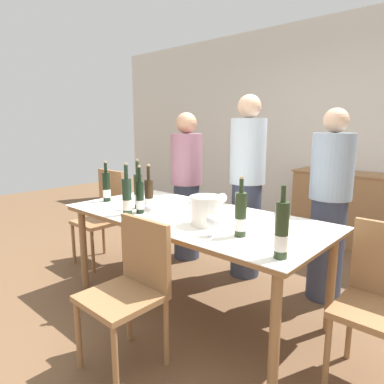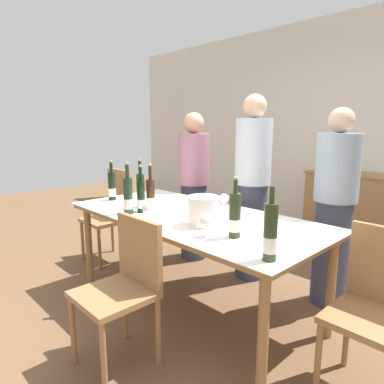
% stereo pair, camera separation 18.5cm
% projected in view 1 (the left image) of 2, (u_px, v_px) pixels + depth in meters
% --- Properties ---
extents(ground_plane, '(12.00, 12.00, 0.00)m').
position_uv_depth(ground_plane, '(192.00, 306.00, 2.79)').
color(ground_plane, brown).
extents(back_wall, '(8.00, 0.10, 2.80)m').
position_uv_depth(back_wall, '(329.00, 129.00, 4.48)').
color(back_wall, silver).
rests_on(back_wall, ground_plane).
extents(sideboard_cabinet, '(1.55, 0.46, 0.89)m').
position_uv_depth(sideboard_cabinet, '(358.00, 210.00, 4.10)').
color(sideboard_cabinet, '#996B42').
rests_on(sideboard_cabinet, ground_plane).
extents(dining_table, '(2.09, 0.99, 0.77)m').
position_uv_depth(dining_table, '(192.00, 223.00, 2.66)').
color(dining_table, '#996B42').
rests_on(dining_table, ground_plane).
extents(ice_bucket, '(0.23, 0.23, 0.20)m').
position_uv_depth(ice_bucket, '(206.00, 210.00, 2.36)').
color(ice_bucket, white).
rests_on(ice_bucket, dining_table).
extents(wine_bottle_0, '(0.07, 0.07, 0.38)m').
position_uv_depth(wine_bottle_0, '(149.00, 196.00, 2.75)').
color(wine_bottle_0, '#332314').
rests_on(wine_bottle_0, dining_table).
extents(wine_bottle_1, '(0.07, 0.07, 0.38)m').
position_uv_depth(wine_bottle_1, '(241.00, 216.00, 2.11)').
color(wine_bottle_1, '#28381E').
rests_on(wine_bottle_1, dining_table).
extents(wine_bottle_2, '(0.07, 0.07, 0.37)m').
position_uv_depth(wine_bottle_2, '(106.00, 188.00, 3.10)').
color(wine_bottle_2, black).
rests_on(wine_bottle_2, dining_table).
extents(wine_bottle_3, '(0.06, 0.06, 0.38)m').
position_uv_depth(wine_bottle_3, '(140.00, 198.00, 2.67)').
color(wine_bottle_3, black).
rests_on(wine_bottle_3, dining_table).
extents(wine_bottle_4, '(0.07, 0.07, 0.41)m').
position_uv_depth(wine_bottle_4, '(138.00, 192.00, 2.83)').
color(wine_bottle_4, '#28381E').
rests_on(wine_bottle_4, dining_table).
extents(wine_bottle_5, '(0.07, 0.07, 0.38)m').
position_uv_depth(wine_bottle_5, '(281.00, 232.00, 1.76)').
color(wine_bottle_5, '#28381E').
rests_on(wine_bottle_5, dining_table).
extents(wine_bottle_6, '(0.07, 0.07, 0.40)m').
position_uv_depth(wine_bottle_6, '(127.00, 197.00, 2.62)').
color(wine_bottle_6, '#1E3323').
rests_on(wine_bottle_6, dining_table).
extents(wine_glass_0, '(0.08, 0.08, 0.14)m').
position_uv_depth(wine_glass_0, '(222.00, 198.00, 2.81)').
color(wine_glass_0, white).
rests_on(wine_glass_0, dining_table).
extents(wine_glass_1, '(0.09, 0.09, 0.14)m').
position_uv_depth(wine_glass_1, '(150.00, 210.00, 2.42)').
color(wine_glass_1, white).
rests_on(wine_glass_1, dining_table).
extents(wine_glass_2, '(0.09, 0.09, 0.14)m').
position_uv_depth(wine_glass_2, '(212.00, 222.00, 2.12)').
color(wine_glass_2, white).
rests_on(wine_glass_2, dining_table).
extents(chair_right_end, '(0.42, 0.42, 0.91)m').
position_uv_depth(chair_right_end, '(384.00, 295.00, 1.87)').
color(chair_right_end, '#996B42').
rests_on(chair_right_end, ground_plane).
extents(chair_left_end, '(0.42, 0.42, 0.98)m').
position_uv_depth(chair_left_end, '(104.00, 211.00, 3.63)').
color(chair_left_end, '#996B42').
rests_on(chair_left_end, ground_plane).
extents(chair_near_front, '(0.42, 0.42, 0.89)m').
position_uv_depth(chair_near_front, '(132.00, 282.00, 2.05)').
color(chair_near_front, '#996B42').
rests_on(chair_near_front, ground_plane).
extents(person_host, '(0.33, 0.33, 1.58)m').
position_uv_depth(person_host, '(187.00, 187.00, 3.68)').
color(person_host, '#383F56').
rests_on(person_host, ground_plane).
extents(person_guest_left, '(0.33, 0.33, 1.72)m').
position_uv_depth(person_guest_left, '(247.00, 188.00, 3.23)').
color(person_guest_left, '#383F56').
rests_on(person_guest_left, ground_plane).
extents(person_guest_right, '(0.33, 0.33, 1.58)m').
position_uv_depth(person_guest_right, '(329.00, 207.00, 2.78)').
color(person_guest_right, '#383F56').
rests_on(person_guest_right, ground_plane).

